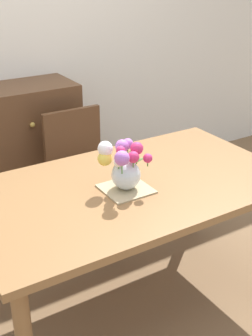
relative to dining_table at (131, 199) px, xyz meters
name	(u,v)px	position (x,y,z in m)	size (l,w,h in m)	color
ground_plane	(130,300)	(0.00, 0.00, -0.68)	(12.00, 12.00, 0.00)	brown
back_wall	(14,22)	(0.00, 1.60, 0.72)	(7.00, 0.10, 2.80)	silver
dining_table	(131,199)	(0.00, 0.00, 0.00)	(1.67, 0.96, 0.77)	olive
chair_far	(81,166)	(0.11, 0.82, -0.16)	(0.42, 0.42, 0.90)	brown
placemat	(126,189)	(-0.06, -0.04, 0.09)	(0.23, 0.23, 0.01)	tan
flower_vase	(123,165)	(-0.07, -0.04, 0.22)	(0.23, 0.21, 0.25)	silver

